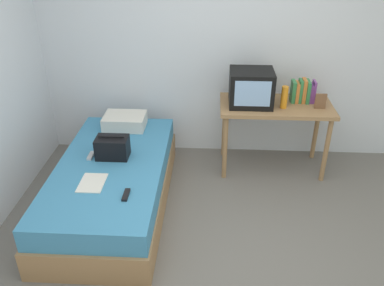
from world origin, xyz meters
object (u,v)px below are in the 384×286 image
Objects in this scene: desk at (275,113)px; water_bottle at (284,97)px; pillow at (125,121)px; remote_dark at (126,195)px; tv at (251,88)px; picture_frame at (321,101)px; handbag at (112,147)px; remote_silver at (91,156)px; book_row at (303,91)px; magazine at (92,183)px; bed at (113,184)px.

water_bottle is (0.06, -0.09, 0.21)m from desk.
remote_dark is at bearing -78.25° from pillow.
tv reaches higher than picture_frame.
handbag is at bearing 111.77° from remote_dark.
water_bottle reaches higher than remote_silver.
handbag is at bearing -157.84° from book_row.
picture_frame is 1.01× the size of remote_dark.
picture_frame reaches higher than magazine.
remote_silver is (-0.20, -0.64, -0.06)m from pillow.
tv reaches higher than handbag.
tv is 1.00× the size of pillow.
remote_silver reaches higher than bed.
remote_dark and remote_silver have the same top height.
pillow is 1.47× the size of handbag.
magazine is (-0.07, -1.08, -0.07)m from pillow.
desk is at bearing 124.27° from water_bottle.
handbag is 0.23m from remote_silver.
handbag reaches higher than magazine.
tv is 1.47× the size of handbag.
desk is 1.86m from remote_dark.
water_bottle is 0.93× the size of book_row.
book_row reaches higher than handbag.
desk reaches higher than remote_silver.
pillow is (-1.60, -0.04, -0.12)m from desk.
magazine is at bearing -73.17° from remote_silver.
picture_frame is (2.01, 0.70, 0.61)m from bed.
bed is 2.16m from book_row.
handbag is (-1.65, -0.58, -0.30)m from water_bottle.
book_row is at bearing 40.27° from remote_dark.
picture_frame is at bearing -49.02° from book_row.
pillow is 0.68m from remote_silver.
pillow is 3.06× the size of remote_silver.
tv reaches higher than book_row.
picture_frame is (0.70, -0.07, -0.10)m from tv.
tv is at bearing 26.58° from handbag.
picture_frame is at bearing -11.29° from desk.
picture_frame is 0.54× the size of magazine.
remote_dark reaches higher than bed.
handbag reaches higher than remote_dark.
water_bottle is 1.69m from pillow.
bed is 8.15× the size of book_row.
pillow is (-1.88, -0.13, -0.33)m from book_row.
tv is 1.52× the size of magazine.
pillow is at bearing -178.89° from tv.
bed is at bearing -90.97° from handbag.
magazine is (-1.73, -1.03, -0.40)m from water_bottle.
magazine is 0.46m from remote_silver.
picture_frame is at bearing 34.09° from remote_dark.
tv is 1.73m from remote_silver.
picture_frame reaches higher than handbag.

